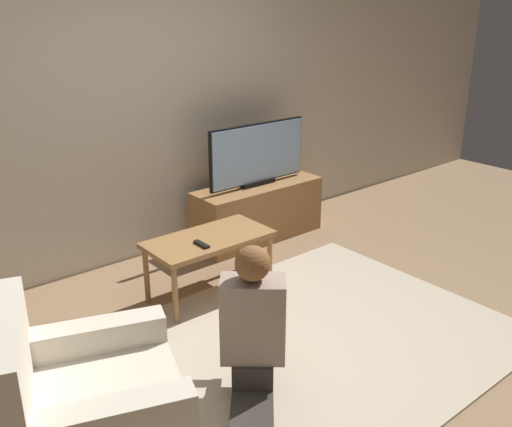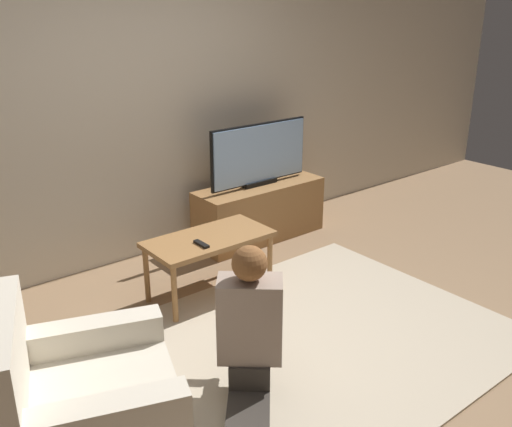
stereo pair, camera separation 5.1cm
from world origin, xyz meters
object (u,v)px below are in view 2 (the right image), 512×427
(armchair, at_px, (82,418))
(person_kneeling, at_px, (250,329))
(coffee_table, at_px, (209,244))
(tv, at_px, (259,154))

(armchair, xyz_separation_m, person_kneeling, (0.90, -0.09, 0.15))
(armchair, bearing_deg, coffee_table, -34.07)
(person_kneeling, bearing_deg, coffee_table, -74.02)
(person_kneeling, bearing_deg, armchair, 34.83)
(coffee_table, distance_m, armchair, 1.77)
(person_kneeling, bearing_deg, tv, -89.95)
(tv, bearing_deg, armchair, -145.22)
(tv, height_order, coffee_table, tv)
(tv, relative_size, armchair, 1.02)
(tv, distance_m, armchair, 2.96)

